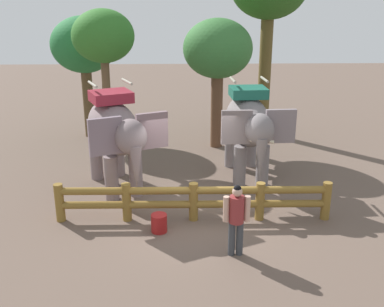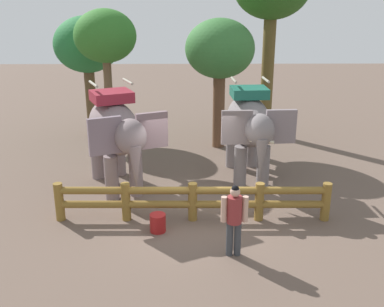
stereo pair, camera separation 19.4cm
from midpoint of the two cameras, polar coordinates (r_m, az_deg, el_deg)
ground_plane at (r=12.38m, az=0.52°, el=-7.96°), size 60.00×60.00×0.00m
log_fence at (r=11.95m, az=0.55°, el=-5.77°), size 7.30×0.32×1.05m
elephant_near_left at (r=13.64m, az=-9.22°, el=2.80°), size 2.92×3.93×3.31m
elephant_center at (r=14.43m, az=7.65°, el=3.63°), size 2.16×3.78×3.25m
tourist_woman_in_black at (r=10.26m, az=5.92°, el=-7.82°), size 0.61×0.34×1.74m
tree_back_center at (r=17.31m, az=3.87°, el=12.79°), size 2.61×2.61×4.95m
tree_far_right at (r=16.50m, az=-10.57°, el=14.10°), size 2.18×2.18×5.30m
tree_deep_back at (r=19.25m, az=-12.84°, el=13.07°), size 2.67×2.67×4.98m
feed_bucket at (r=11.57m, az=-3.86°, el=-8.74°), size 0.41×0.41×0.47m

